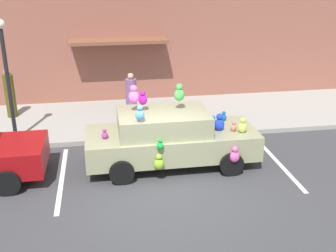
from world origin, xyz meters
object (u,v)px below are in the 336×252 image
(street_lamp_post, at_px, (6,68))
(pedestrian_walking_past, at_px, (10,95))
(pedestrian_near_shopfront, at_px, (131,99))
(plush_covered_car, at_px, (170,137))
(teddy_bear_on_sidewalk, at_px, (187,116))

(street_lamp_post, bearing_deg, pedestrian_walking_past, 102.08)
(street_lamp_post, relative_size, pedestrian_near_shopfront, 2.21)
(plush_covered_car, relative_size, street_lamp_post, 1.27)
(teddy_bear_on_sidewalk, distance_m, street_lamp_post, 5.83)
(plush_covered_car, height_order, pedestrian_near_shopfront, plush_covered_car)
(teddy_bear_on_sidewalk, relative_size, street_lamp_post, 0.18)
(teddy_bear_on_sidewalk, distance_m, pedestrian_near_shopfront, 2.01)
(street_lamp_post, distance_m, pedestrian_near_shopfront, 4.15)
(street_lamp_post, bearing_deg, plush_covered_car, -25.95)
(pedestrian_near_shopfront, distance_m, pedestrian_walking_past, 4.26)
(pedestrian_near_shopfront, relative_size, pedestrian_walking_past, 0.95)
(teddy_bear_on_sidewalk, bearing_deg, pedestrian_walking_past, 163.45)
(street_lamp_post, height_order, pedestrian_walking_past, street_lamp_post)
(plush_covered_car, relative_size, pedestrian_walking_past, 2.68)
(street_lamp_post, xyz_separation_m, pedestrian_near_shopfront, (3.68, 1.18, -1.49))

